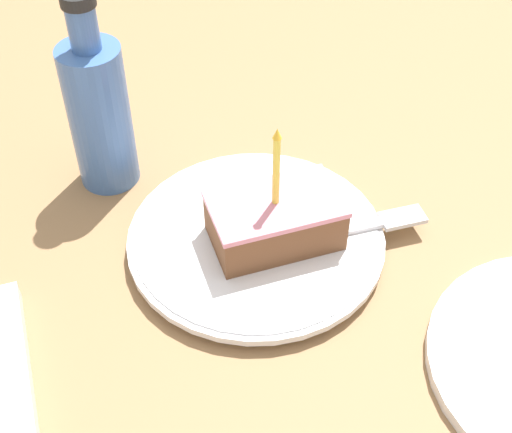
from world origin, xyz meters
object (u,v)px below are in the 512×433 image
plate (256,240)px  cake_slice (275,220)px  fork (345,230)px  bottle (99,111)px

plate → cake_slice: 0.04m
cake_slice → fork: (0.01, 0.07, -0.02)m
fork → bottle: (-0.18, -0.20, 0.07)m
plate → fork: bearing=73.6°
plate → bottle: (-0.15, -0.12, 0.08)m
cake_slice → fork: bearing=78.4°
fork → bottle: size_ratio=0.90×
cake_slice → bottle: bearing=-140.7°
plate → cake_slice: size_ratio=1.90×
cake_slice → bottle: (-0.16, -0.13, 0.04)m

